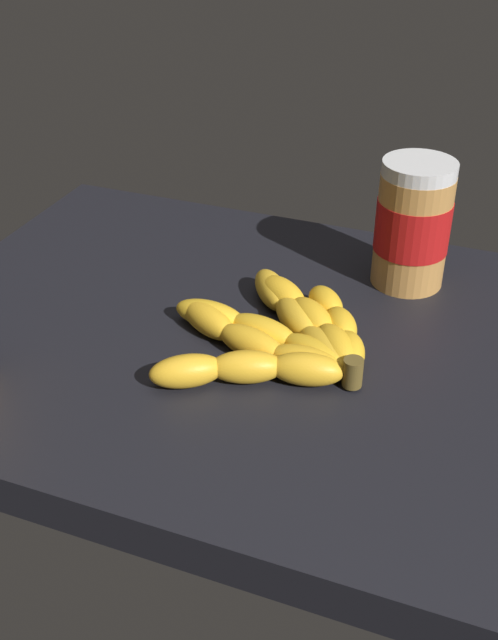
{
  "coord_description": "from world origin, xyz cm",
  "views": [
    {
      "loc": [
        20.46,
        -65.73,
        47.35
      ],
      "look_at": [
        -3.92,
        -2.48,
        3.24
      ],
      "focal_mm": 43.58,
      "sensor_mm": 36.0,
      "label": 1
    }
  ],
  "objects": [
    {
      "name": "ground_plane",
      "position": [
        0.0,
        0.0,
        -2.16
      ],
      "size": [
        86.77,
        57.28,
        4.32
      ],
      "primitive_type": "cube",
      "color": "black"
    },
    {
      "name": "banana_bunch",
      "position": [
        -0.41,
        -1.43,
        1.67
      ],
      "size": [
        22.73,
        25.36,
        3.65
      ],
      "color": "gold",
      "rests_on": "ground_plane"
    },
    {
      "name": "peanut_butter_jar",
      "position": [
        8.91,
        17.1,
        7.59
      ],
      "size": [
        8.7,
        8.7,
        15.25
      ],
      "color": "#BF8442",
      "rests_on": "ground_plane"
    }
  ]
}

